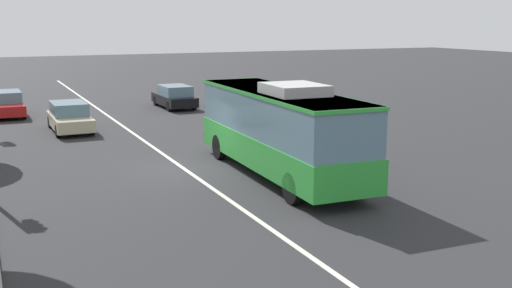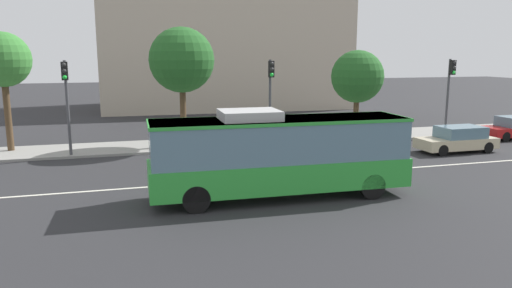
% 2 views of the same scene
% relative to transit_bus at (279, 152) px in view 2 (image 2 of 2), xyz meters
% --- Properties ---
extents(ground_plane, '(160.00, 160.00, 0.00)m').
position_rel_transit_bus_xyz_m(ground_plane, '(2.56, 2.86, -1.81)').
color(ground_plane, '#28282B').
extents(sidewalk_kerb, '(80.00, 3.89, 0.14)m').
position_rel_transit_bus_xyz_m(sidewalk_kerb, '(2.56, 11.60, -1.74)').
color(sidewalk_kerb, gray).
rests_on(sidewalk_kerb, ground_plane).
extents(lane_centre_line, '(76.00, 0.16, 0.01)m').
position_rel_transit_bus_xyz_m(lane_centre_line, '(2.56, 2.86, -1.80)').
color(lane_centre_line, silver).
rests_on(lane_centre_line, ground_plane).
extents(transit_bus, '(10.07, 2.81, 3.46)m').
position_rel_transit_bus_xyz_m(transit_bus, '(0.00, 0.00, 0.00)').
color(transit_bus, green).
rests_on(transit_bus, ground_plane).
extents(sedan_beige, '(4.51, 1.84, 1.46)m').
position_rel_transit_bus_xyz_m(sedan_beige, '(12.65, 5.61, -1.09)').
color(sedan_beige, '#C6B793').
rests_on(sedan_beige, ground_plane).
extents(traffic_light_near_corner, '(0.33, 0.62, 5.20)m').
position_rel_transit_bus_xyz_m(traffic_light_near_corner, '(15.30, 10.02, 1.75)').
color(traffic_light_near_corner, '#47474C').
rests_on(traffic_light_near_corner, ground_plane).
extents(traffic_light_mid_block, '(0.34, 0.62, 5.20)m').
position_rel_transit_bus_xyz_m(traffic_light_mid_block, '(2.83, 10.02, 1.75)').
color(traffic_light_mid_block, '#47474C').
rests_on(traffic_light_mid_block, ground_plane).
extents(traffic_light_far_corner, '(0.32, 0.62, 5.20)m').
position_rel_transit_bus_xyz_m(traffic_light_far_corner, '(-8.50, 9.94, 1.75)').
color(traffic_light_far_corner, '#47474C').
rests_on(traffic_light_far_corner, ground_plane).
extents(street_tree_kerbside_left, '(3.03, 3.03, 6.74)m').
position_rel_transit_bus_xyz_m(street_tree_kerbside_left, '(-11.89, 12.32, 3.36)').
color(street_tree_kerbside_left, '#4C3823').
rests_on(street_tree_kerbside_left, ground_plane).
extents(street_tree_kerbside_centre, '(3.42, 3.42, 5.79)m').
position_rel_transit_bus_xyz_m(street_tree_kerbside_centre, '(9.16, 11.31, 2.24)').
color(street_tree_kerbside_centre, '#4C3823').
rests_on(street_tree_kerbside_centre, ground_plane).
extents(street_tree_kerbside_right, '(3.80, 3.80, 7.08)m').
position_rel_transit_bus_xyz_m(street_tree_kerbside_right, '(-2.23, 11.22, 3.34)').
color(street_tree_kerbside_right, '#4C3823').
rests_on(street_tree_kerbside_right, ground_plane).
extents(office_block_background, '(24.90, 13.47, 13.60)m').
position_rel_transit_bus_xyz_m(office_block_background, '(4.95, 33.22, 4.99)').
color(office_block_background, '#B7A893').
rests_on(office_block_background, ground_plane).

